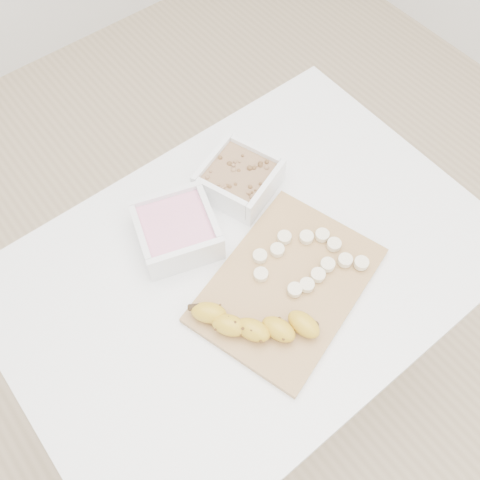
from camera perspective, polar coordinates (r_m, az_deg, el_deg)
ground at (r=1.80m, az=0.61°, el=-13.78°), size 3.50×3.50×0.00m
table at (r=1.19m, az=0.90°, el=-4.78°), size 1.00×0.70×0.75m
bowl_yogurt at (r=1.10m, az=-6.78°, el=1.08°), size 0.20×0.20×0.07m
bowl_granola at (r=1.17m, az=-0.10°, el=6.60°), size 0.19×0.19×0.07m
cutting_board at (r=1.08m, az=5.09°, el=-4.77°), size 0.43×0.36×0.01m
banana at (r=1.01m, az=2.00°, el=-8.82°), size 0.18×0.23×0.04m
banana_slices at (r=1.09m, az=7.22°, el=-2.04°), size 0.20×0.17×0.02m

